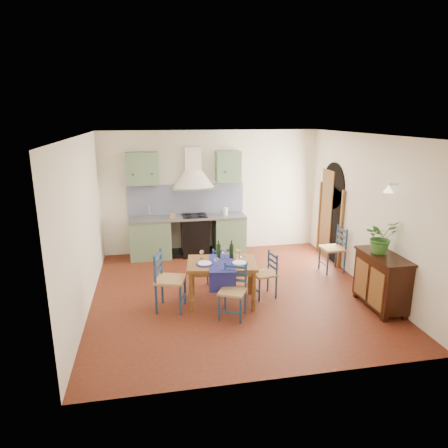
% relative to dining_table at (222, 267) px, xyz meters
% --- Properties ---
extents(floor, '(5.00, 5.00, 0.00)m').
position_rel_dining_table_xyz_m(floor, '(0.28, 0.33, -0.65)').
color(floor, '#4C1A10').
rests_on(floor, ground).
extents(back_wall, '(5.00, 0.96, 2.80)m').
position_rel_dining_table_xyz_m(back_wall, '(-0.19, 2.62, 0.40)').
color(back_wall, white).
rests_on(back_wall, ground).
extents(right_wall, '(0.26, 5.00, 2.80)m').
position_rel_dining_table_xyz_m(right_wall, '(2.78, 0.61, 0.69)').
color(right_wall, white).
rests_on(right_wall, ground).
extents(left_wall, '(0.04, 5.00, 2.80)m').
position_rel_dining_table_xyz_m(left_wall, '(-2.22, 0.33, 0.75)').
color(left_wall, white).
rests_on(left_wall, ground).
extents(ceiling, '(5.00, 5.00, 0.01)m').
position_rel_dining_table_xyz_m(ceiling, '(0.28, 0.33, 2.15)').
color(ceiling, white).
rests_on(ceiling, back_wall).
extents(dining_table, '(1.25, 0.97, 1.05)m').
position_rel_dining_table_xyz_m(dining_table, '(0.00, 0.00, 0.00)').
color(dining_table, brown).
rests_on(dining_table, ground).
extents(chair_near, '(0.53, 0.53, 0.85)m').
position_rel_dining_table_xyz_m(chair_near, '(0.08, -0.52, -0.21)').
color(chair_near, navy).
rests_on(chair_near, ground).
extents(chair_far, '(0.44, 0.44, 0.81)m').
position_rel_dining_table_xyz_m(chair_far, '(0.06, 0.62, -0.23)').
color(chair_far, navy).
rests_on(chair_far, ground).
extents(chair_left, '(0.57, 0.57, 0.99)m').
position_rel_dining_table_xyz_m(chair_left, '(-0.91, -0.07, -0.14)').
color(chair_left, navy).
rests_on(chair_left, ground).
extents(chair_right, '(0.43, 0.43, 0.81)m').
position_rel_dining_table_xyz_m(chair_right, '(0.80, 0.11, -0.23)').
color(chair_right, navy).
rests_on(chair_right, ground).
extents(chair_spare, '(0.45, 0.45, 0.93)m').
position_rel_dining_table_xyz_m(chair_spare, '(2.52, 0.99, -0.17)').
color(chair_spare, navy).
rests_on(chair_spare, ground).
extents(sideboard, '(0.50, 1.05, 0.94)m').
position_rel_dining_table_xyz_m(sideboard, '(2.54, -0.68, -0.14)').
color(sideboard, black).
rests_on(sideboard, ground).
extents(potted_plant, '(0.59, 0.54, 0.55)m').
position_rel_dining_table_xyz_m(potted_plant, '(2.51, -0.58, 0.56)').
color(potted_plant, '#356D2A').
rests_on(potted_plant, sideboard).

